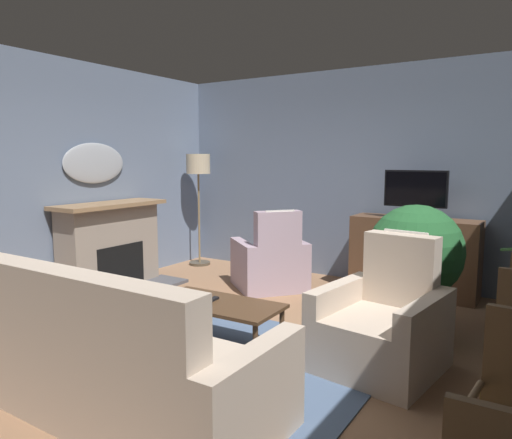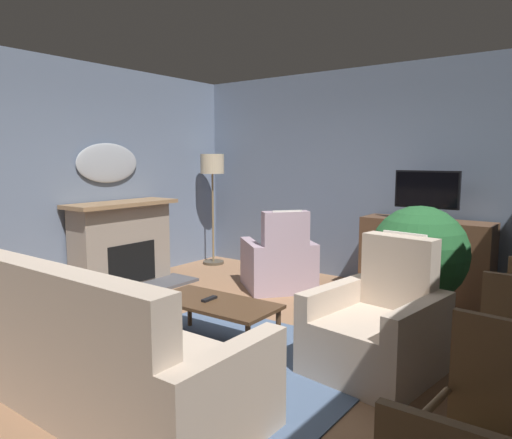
{
  "view_description": "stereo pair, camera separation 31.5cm",
  "coord_description": "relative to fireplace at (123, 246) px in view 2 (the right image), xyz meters",
  "views": [
    {
      "loc": [
        2.3,
        -3.33,
        1.67
      ],
      "look_at": [
        -0.06,
        0.36,
        1.09
      ],
      "focal_mm": 33.3,
      "sensor_mm": 36.0,
      "label": 1
    },
    {
      "loc": [
        2.56,
        -3.15,
        1.67
      ],
      "look_at": [
        -0.06,
        0.36,
        1.09
      ],
      "focal_mm": 33.3,
      "sensor_mm": 36.0,
      "label": 2
    }
  ],
  "objects": [
    {
      "name": "wall_back",
      "position": [
        2.44,
        2.17,
        0.9
      ],
      "size": [
        6.04,
        0.1,
        2.84
      ],
      "primitive_type": "cube",
      "color": "slate",
      "rests_on": "ground_plane"
    },
    {
      "name": "sofa_floral",
      "position": [
        2.4,
        -2.02,
        -0.2
      ],
      "size": [
        2.2,
        0.93,
        1.01
      ],
      "color": "#C6B29E",
      "rests_on": "ground_plane"
    },
    {
      "name": "ground_plane",
      "position": [
        2.44,
        -0.67,
        -0.54
      ],
      "size": [
        6.04,
        6.18,
        0.04
      ],
      "primitive_type": "cube",
      "color": "#936B4C"
    },
    {
      "name": "floor_lamp",
      "position": [
        0.07,
        1.67,
        0.87
      ],
      "size": [
        0.36,
        0.36,
        1.72
      ],
      "color": "#4C4233",
      "rests_on": "ground_plane"
    },
    {
      "name": "wall_left",
      "position": [
        -0.33,
        -0.67,
        0.9
      ],
      "size": [
        0.1,
        6.18,
        2.84
      ],
      "primitive_type": "cube",
      "color": "slate",
      "rests_on": "ground_plane"
    },
    {
      "name": "coffee_table",
      "position": [
        2.29,
        -0.79,
        -0.16
      ],
      "size": [
        1.15,
        0.58,
        0.41
      ],
      "color": "#4C331E",
      "rests_on": "ground_plane"
    },
    {
      "name": "cat",
      "position": [
        1.16,
        -0.49,
        -0.43
      ],
      "size": [
        0.35,
        0.59,
        0.2
      ],
      "color": "#2D2D33",
      "rests_on": "ground_plane"
    },
    {
      "name": "television",
      "position": [
        3.31,
        1.77,
        0.72
      ],
      "size": [
        0.73,
        0.2,
        0.58
      ],
      "color": "black",
      "rests_on": "tv_cabinet"
    },
    {
      "name": "armchair_beside_cabinet",
      "position": [
        1.72,
        1.08,
        -0.2
      ],
      "size": [
        1.15,
        1.15,
        1.05
      ],
      "color": "#AD93A3",
      "rests_on": "ground_plane"
    },
    {
      "name": "rug_central",
      "position": [
        2.59,
        -0.85,
        -0.52
      ],
      "size": [
        2.29,
        1.76,
        0.01
      ],
      "primitive_type": "cube",
      "color": "slate",
      "rests_on": "ground_plane"
    },
    {
      "name": "potted_plant_on_hearth_side",
      "position": [
        3.64,
        0.51,
        0.22
      ],
      "size": [
        0.89,
        0.89,
        1.23
      ],
      "color": "slate",
      "rests_on": "ground_plane"
    },
    {
      "name": "armchair_angled_to_table",
      "position": [
        3.64,
        -0.4,
        -0.2
      ],
      "size": [
        0.98,
        1.02,
        1.06
      ],
      "color": "#C6B29E",
      "rests_on": "ground_plane"
    },
    {
      "name": "wall_mirror_oval",
      "position": [
        -0.25,
        -0.0,
        1.07
      ],
      "size": [
        0.06,
        0.93,
        0.51
      ],
      "primitive_type": "ellipsoid",
      "color": "#B2B7BF"
    },
    {
      "name": "fireplace",
      "position": [
        0.0,
        0.0,
        0.0
      ],
      "size": [
        0.88,
        1.51,
        1.1
      ],
      "color": "#4C4C51",
      "rests_on": "ground_plane"
    },
    {
      "name": "tv_remote",
      "position": [
        2.22,
        -0.79,
        -0.11
      ],
      "size": [
        0.06,
        0.17,
        0.02
      ],
      "primitive_type": "cube",
      "rotation": [
        0.0,
        0.0,
        1.62
      ],
      "color": "black",
      "rests_on": "coffee_table"
    },
    {
      "name": "tv_cabinet",
      "position": [
        3.31,
        1.82,
        -0.08
      ],
      "size": [
        1.49,
        0.49,
        0.94
      ],
      "color": "#402A1C",
      "rests_on": "ground_plane"
    }
  ]
}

